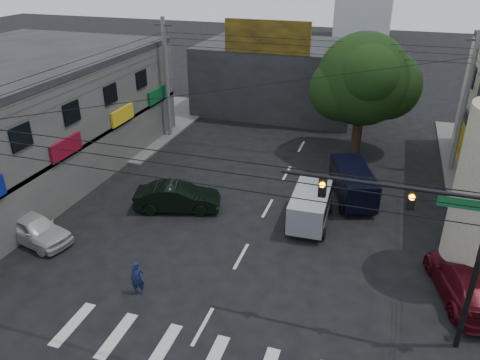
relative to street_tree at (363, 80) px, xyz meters
The scene contains 14 objects.
ground 18.30m from the street_tree, 103.24° to the right, with size 160.00×160.00×0.00m, color black.
sidewalk_far_left 22.67m from the street_tree, behind, with size 16.00×16.00×0.15m, color #514F4C.
building_far 12.29m from the street_tree, 131.63° to the left, with size 14.00×10.00×6.00m, color #232326.
billboard 9.17m from the street_tree, 152.86° to the left, with size 7.00×0.30×2.60m, color olive.
street_tree is the anchor object (origin of this frame).
traffic_gantry 18.42m from the street_tree, 78.01° to the right, with size 7.10×0.35×7.20m.
utility_pole_far_left 14.56m from the street_tree, behind, with size 0.32×0.32×9.20m, color #59595B.
utility_pole_far_right 6.63m from the street_tree, ahead, with size 0.32×0.32×9.20m, color #59595B.
dark_sedan 15.44m from the street_tree, 127.13° to the right, with size 5.12×2.96×1.59m, color black.
white_compact 22.81m from the street_tree, 130.53° to the right, with size 4.63×2.65×1.48m, color #BBBAB6.
maroon_sedan 16.72m from the street_tree, 68.11° to the right, with size 3.45×5.75×1.56m, color #490A13.
silver_minivan 11.78m from the street_tree, 97.47° to the right, with size 1.97×4.47×1.90m, color #9EA0A5, non-canonical shape.
navy_van 8.66m from the street_tree, 86.14° to the right, with size 3.33×5.24×1.96m, color black, non-canonical shape.
traffic_officer 20.91m from the street_tree, 111.26° to the right, with size 0.69×0.58×1.62m, color #12193F.
Camera 1 is at (5.77, -15.99, 13.45)m, focal length 35.00 mm.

